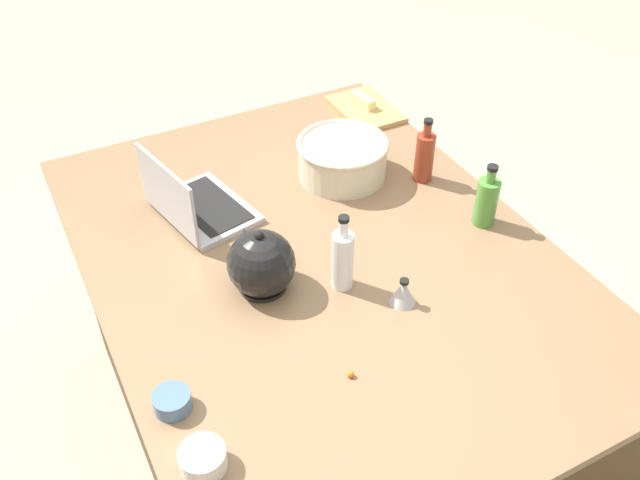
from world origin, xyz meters
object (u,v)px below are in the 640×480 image
object	(u,v)px
butter_stick_left	(363,100)
kitchen_timer	(403,292)
bottle_vinegar	(343,259)
bottle_olive	(487,201)
mixing_bowl_large	(342,158)
bottle_soy	(425,156)
ramekin_small	(172,401)
ramekin_medium	(203,459)
laptop	(193,204)
cutting_board	(365,109)
kettle	(261,264)

from	to	relation	value
butter_stick_left	kitchen_timer	xyz separation A→B (m)	(-0.92, 0.42, -0.00)
bottle_vinegar	bottle_olive	xyz separation A→B (m)	(0.04, -0.50, -0.01)
bottle_vinegar	mixing_bowl_large	bearing A→B (deg)	-28.85
bottle_soy	ramekin_small	bearing A→B (deg)	116.17
ramekin_medium	kitchen_timer	bearing A→B (deg)	-70.98
bottle_soy	bottle_vinegar	xyz separation A→B (m)	(-0.31, 0.47, 0.00)
butter_stick_left	ramekin_small	bearing A→B (deg)	132.64
butter_stick_left	laptop	bearing A→B (deg)	113.26
cutting_board	kettle	bearing A→B (deg)	133.66
cutting_board	bottle_olive	bearing A→B (deg)	178.09
laptop	bottle_soy	size ratio (longest dim) A/B	1.61
bottle_soy	kitchen_timer	size ratio (longest dim) A/B	2.81
bottle_olive	kettle	size ratio (longest dim) A/B	0.93
kettle	kitchen_timer	bearing A→B (deg)	-126.63
bottle_soy	ramekin_medium	bearing A→B (deg)	123.79
mixing_bowl_large	kitchen_timer	distance (m)	0.60
bottle_olive	ramekin_small	bearing A→B (deg)	101.94
bottle_soy	ramekin_small	distance (m)	1.11
mixing_bowl_large	kitchen_timer	xyz separation A→B (m)	(-0.58, 0.14, -0.03)
kitchen_timer	bottle_olive	bearing A→B (deg)	-66.37
laptop	butter_stick_left	xyz separation A→B (m)	(0.33, -0.77, -0.01)
bottle_olive	cutting_board	distance (m)	0.73
laptop	bottle_soy	world-z (taller)	laptop
mixing_bowl_large	bottle_olive	size ratio (longest dim) A/B	1.47
laptop	bottle_olive	size ratio (longest dim) A/B	1.75
bottle_soy	butter_stick_left	world-z (taller)	bottle_soy
bottle_soy	kettle	distance (m)	0.69
kettle	cutting_board	world-z (taller)	kettle
bottle_soy	butter_stick_left	bearing A→B (deg)	-6.82
ramekin_medium	laptop	bearing A→B (deg)	-18.33
cutting_board	kitchen_timer	distance (m)	0.99
bottle_olive	bottle_soy	bearing A→B (deg)	6.94
butter_stick_left	ramekin_small	size ratio (longest dim) A/B	1.28
mixing_bowl_large	laptop	bearing A→B (deg)	88.81
bottle_olive	kettle	bearing A→B (deg)	85.86
bottle_vinegar	kitchen_timer	distance (m)	0.18
laptop	cutting_board	size ratio (longest dim) A/B	1.22
bottle_olive	butter_stick_left	bearing A→B (deg)	-1.86
laptop	mixing_bowl_large	xyz separation A→B (m)	(-0.01, -0.50, 0.02)
mixing_bowl_large	ramekin_small	distance (m)	0.99
cutting_board	butter_stick_left	distance (m)	0.03
bottle_olive	butter_stick_left	xyz separation A→B (m)	(0.75, -0.02, -0.04)
bottle_soy	mixing_bowl_large	bearing A→B (deg)	58.09
bottle_soy	butter_stick_left	distance (m)	0.48
butter_stick_left	ramekin_medium	xyz separation A→B (m)	(-1.13, 1.04, -0.01)
bottle_olive	ramekin_medium	size ratio (longest dim) A/B	2.01
mixing_bowl_large	bottle_soy	bearing A→B (deg)	-121.91
laptop	bottle_olive	xyz separation A→B (m)	(-0.42, -0.75, 0.03)
kettle	mixing_bowl_large	bearing A→B (deg)	-50.80
cutting_board	bottle_soy	bearing A→B (deg)	172.91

